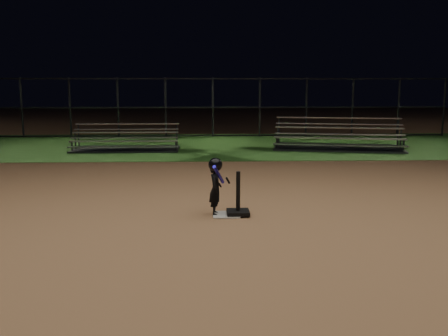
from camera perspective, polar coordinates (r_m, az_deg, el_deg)
ground at (r=8.45m, az=0.27°, el=-5.48°), size 80.00×80.00×0.00m
grass_strip at (r=18.29m, az=-1.11°, el=2.67°), size 60.00×8.00×0.01m
home_plate at (r=8.45m, az=0.27°, el=-5.40°), size 0.45×0.45×0.02m
batting_tee at (r=8.42m, az=1.63°, el=-4.44°), size 0.38×0.38×0.73m
child_batter at (r=8.37m, az=-0.98°, el=-1.93°), size 0.38×0.57×0.99m
bleacher_left at (r=17.18m, az=-11.19°, el=2.63°), size 3.57×1.77×0.87m
bleacher_right at (r=17.61m, az=12.96°, el=2.86°), size 4.68×2.98×1.06m
backstop_fence at (r=21.18m, az=-1.29°, el=6.98°), size 20.08×0.08×2.50m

